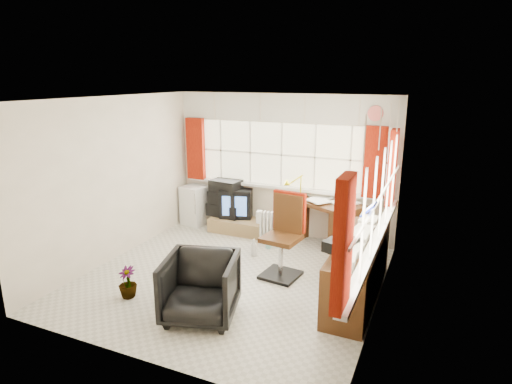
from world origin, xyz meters
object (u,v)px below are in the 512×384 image
(credenza, at_px, (358,268))
(mini_fridge, at_px, (196,205))
(office_chair, at_px, (200,288))
(crt_tv, at_px, (237,202))
(radiator, at_px, (271,232))
(tv_bench, at_px, (247,227))
(desk_lamp, at_px, (301,183))
(task_chair, at_px, (285,232))
(desk, at_px, (323,220))

(credenza, relative_size, mini_fridge, 2.66)
(office_chair, relative_size, crt_tv, 1.19)
(radiator, distance_m, tv_bench, 0.75)
(desk_lamp, xyz_separation_m, radiator, (-0.37, -0.38, -0.81))
(office_chair, xyz_separation_m, tv_bench, (-0.68, 2.78, -0.26))
(office_chair, bearing_deg, crt_tv, 92.51)
(office_chair, height_order, mini_fridge, office_chair)
(task_chair, xyz_separation_m, mini_fridge, (-2.33, 1.35, -0.26))
(credenza, bearing_deg, desk, 119.55)
(crt_tv, bearing_deg, desk_lamp, -8.08)
(desk_lamp, relative_size, credenza, 0.22)
(desk_lamp, bearing_deg, office_chair, -96.50)
(radiator, height_order, credenza, credenza)
(desk, xyz_separation_m, desk_lamp, (-0.38, -0.09, 0.64))
(desk_lamp, relative_size, office_chair, 0.51)
(office_chair, relative_size, radiator, 1.40)
(credenza, height_order, crt_tv, credenza)
(desk, bearing_deg, task_chair, -97.89)
(desk_lamp, relative_size, tv_bench, 0.31)
(office_chair, xyz_separation_m, mini_fridge, (-1.82, 2.86, -0.01))
(task_chair, bearing_deg, mini_fridge, 149.85)
(office_chair, bearing_deg, tv_bench, 88.05)
(task_chair, bearing_deg, tv_bench, 133.04)
(desk, relative_size, radiator, 2.42)
(desk_lamp, bearing_deg, credenza, -49.66)
(credenza, height_order, tv_bench, credenza)
(credenza, bearing_deg, crt_tv, 146.66)
(tv_bench, bearing_deg, desk_lamp, -0.73)
(desk_lamp, distance_m, office_chair, 2.87)
(office_chair, height_order, credenza, credenza)
(office_chair, distance_m, credenza, 2.03)
(office_chair, distance_m, tv_bench, 2.88)
(desk_lamp, distance_m, mini_fridge, 2.25)
(desk_lamp, xyz_separation_m, credenza, (1.28, -1.51, -0.66))
(office_chair, bearing_deg, credenza, 22.57)
(tv_bench, bearing_deg, radiator, -32.06)
(task_chair, xyz_separation_m, office_chair, (-0.51, -1.51, -0.25))
(desk, distance_m, mini_fridge, 2.51)
(tv_bench, bearing_deg, mini_fridge, 176.00)
(desk, height_order, radiator, desk)
(desk_lamp, xyz_separation_m, task_chair, (0.19, -1.26, -0.42))
(desk_lamp, relative_size, crt_tv, 0.61)
(tv_bench, bearing_deg, office_chair, -76.20)
(mini_fridge, bearing_deg, office_chair, -57.50)
(radiator, height_order, tv_bench, radiator)
(desk, relative_size, desk_lamp, 3.36)
(radiator, xyz_separation_m, tv_bench, (-0.63, 0.39, -0.12))
(task_chair, xyz_separation_m, tv_bench, (-1.19, 1.27, -0.51))
(desk, distance_m, crt_tv, 1.67)
(desk, relative_size, tv_bench, 1.04)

